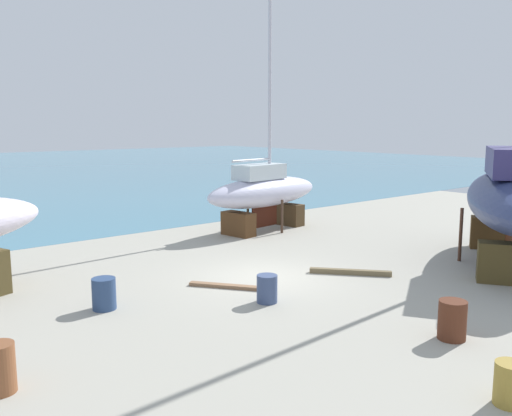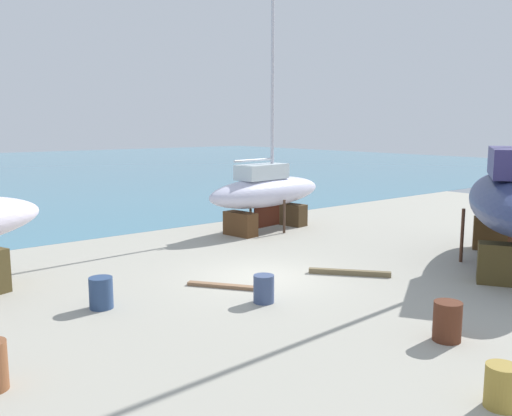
{
  "view_description": "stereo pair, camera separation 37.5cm",
  "coord_description": "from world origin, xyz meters",
  "px_view_note": "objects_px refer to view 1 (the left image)",
  "views": [
    {
      "loc": [
        -11.16,
        -12.85,
        4.87
      ],
      "look_at": [
        1.15,
        1.81,
        1.94
      ],
      "focal_mm": 38.17,
      "sensor_mm": 36.0,
      "label": 1
    },
    {
      "loc": [
        -10.87,
        -13.09,
        4.87
      ],
      "look_at": [
        1.15,
        1.81,
        1.94
      ],
      "focal_mm": 38.17,
      "sensor_mm": 36.0,
      "label": 2
    }
  ],
  "objects_px": {
    "barrel_blue_faded": "(452,320)",
    "barrel_rust_near": "(511,384)",
    "sailboat_mid_port": "(264,192)",
    "barrel_ochre": "(267,289)",
    "barrel_tar_black": "(104,294)"
  },
  "relations": [
    {
      "from": "barrel_tar_black",
      "to": "barrel_ochre",
      "type": "xyz_separation_m",
      "value": [
        3.7,
        -2.37,
        -0.04
      ]
    },
    {
      "from": "barrel_blue_faded",
      "to": "barrel_rust_near",
      "type": "xyz_separation_m",
      "value": [
        -1.94,
        -2.25,
        -0.07
      ]
    },
    {
      "from": "barrel_blue_faded",
      "to": "barrel_rust_near",
      "type": "bearing_deg",
      "value": -130.64
    },
    {
      "from": "barrel_ochre",
      "to": "barrel_rust_near",
      "type": "distance_m",
      "value": 6.97
    },
    {
      "from": "barrel_blue_faded",
      "to": "barrel_rust_near",
      "type": "height_order",
      "value": "barrel_blue_faded"
    },
    {
      "from": "sailboat_mid_port",
      "to": "barrel_blue_faded",
      "type": "distance_m",
      "value": 13.81
    },
    {
      "from": "sailboat_mid_port",
      "to": "barrel_ochre",
      "type": "bearing_deg",
      "value": -138.36
    },
    {
      "from": "sailboat_mid_port",
      "to": "barrel_rust_near",
      "type": "distance_m",
      "value": 16.66
    },
    {
      "from": "barrel_blue_faded",
      "to": "sailboat_mid_port",
      "type": "bearing_deg",
      "value": 67.41
    },
    {
      "from": "barrel_ochre",
      "to": "barrel_blue_faded",
      "type": "xyz_separation_m",
      "value": [
        1.52,
        -4.7,
        0.07
      ]
    },
    {
      "from": "barrel_tar_black",
      "to": "barrel_ochre",
      "type": "distance_m",
      "value": 4.39
    },
    {
      "from": "barrel_tar_black",
      "to": "barrel_ochre",
      "type": "relative_size",
      "value": 1.1
    },
    {
      "from": "barrel_rust_near",
      "to": "sailboat_mid_port",
      "type": "bearing_deg",
      "value": 64.23
    },
    {
      "from": "sailboat_mid_port",
      "to": "barrel_blue_faded",
      "type": "bearing_deg",
      "value": -120.54
    },
    {
      "from": "sailboat_mid_port",
      "to": "barrel_rust_near",
      "type": "height_order",
      "value": "sailboat_mid_port"
    }
  ]
}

